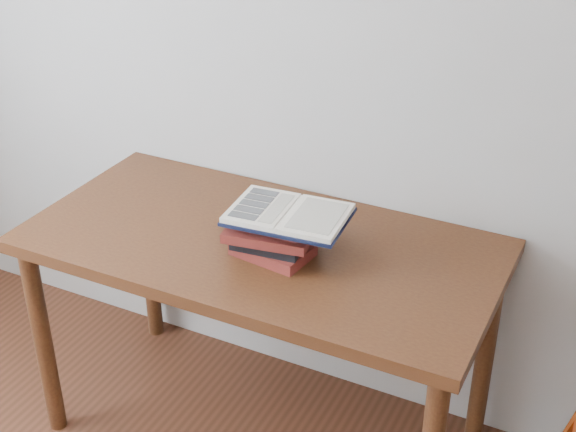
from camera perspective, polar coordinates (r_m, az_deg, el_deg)
The scene contains 3 objects.
desk at distance 2.49m, azimuth -1.94°, elevation -3.64°, with size 1.45×0.72×0.77m.
book_stack at distance 2.33m, azimuth -1.11°, elevation -1.43°, with size 0.27×0.21×0.12m.
open_book at distance 2.30m, azimuth 0.05°, elevation 0.13°, with size 0.36×0.26×0.03m.
Camera 1 is at (1.09, -0.45, 2.02)m, focal length 50.00 mm.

